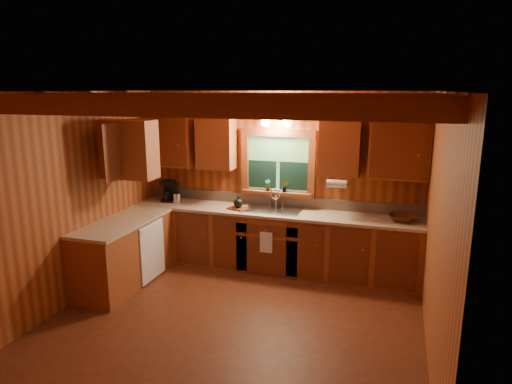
{
  "coord_description": "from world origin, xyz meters",
  "views": [
    {
      "loc": [
        1.68,
        -4.48,
        2.62
      ],
      "look_at": [
        0.0,
        0.8,
        1.35
      ],
      "focal_mm": 31.48,
      "sensor_mm": 36.0,
      "label": 1
    }
  ],
  "objects_px": {
    "sink": "(273,213)",
    "cutting_board": "(238,208)",
    "wicker_basket": "(403,218)",
    "coffee_maker": "(168,191)"
  },
  "relations": [
    {
      "from": "sink",
      "to": "coffee_maker",
      "type": "bearing_deg",
      "value": 177.85
    },
    {
      "from": "coffee_maker",
      "to": "wicker_basket",
      "type": "relative_size",
      "value": 0.91
    },
    {
      "from": "coffee_maker",
      "to": "cutting_board",
      "type": "distance_m",
      "value": 1.24
    },
    {
      "from": "sink",
      "to": "cutting_board",
      "type": "relative_size",
      "value": 2.89
    },
    {
      "from": "coffee_maker",
      "to": "wicker_basket",
      "type": "xyz_separation_m",
      "value": [
        3.53,
        -0.06,
        -0.12
      ]
    },
    {
      "from": "sink",
      "to": "wicker_basket",
      "type": "xyz_separation_m",
      "value": [
        1.8,
        0.0,
        0.09
      ]
    },
    {
      "from": "cutting_board",
      "to": "wicker_basket",
      "type": "bearing_deg",
      "value": 21.3
    },
    {
      "from": "wicker_basket",
      "to": "sink",
      "type": "bearing_deg",
      "value": -179.97
    },
    {
      "from": "cutting_board",
      "to": "wicker_basket",
      "type": "height_order",
      "value": "wicker_basket"
    },
    {
      "from": "sink",
      "to": "coffee_maker",
      "type": "distance_m",
      "value": 1.74
    }
  ]
}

